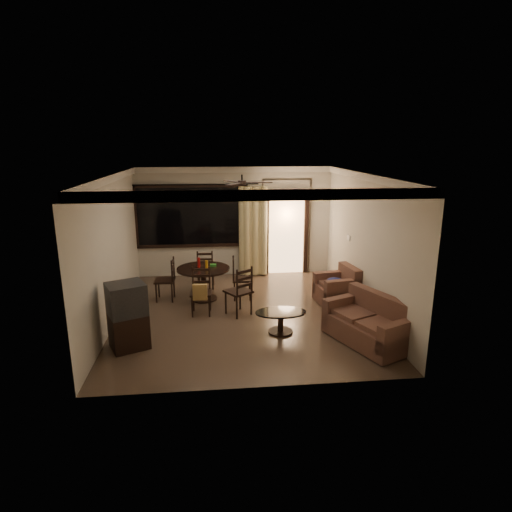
{
  "coord_description": "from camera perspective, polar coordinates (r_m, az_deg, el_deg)",
  "views": [
    {
      "loc": [
        -0.58,
        -8.13,
        3.38
      ],
      "look_at": [
        0.29,
        0.2,
        1.15
      ],
      "focal_mm": 30.0,
      "sensor_mm": 36.0,
      "label": 1
    }
  ],
  "objects": [
    {
      "name": "dining_chair_south",
      "position": [
        8.75,
        -7.32,
        -5.81
      ],
      "size": [
        0.44,
        0.5,
        0.95
      ],
      "rotation": [
        0.0,
        0.0,
        -0.05
      ],
      "color": "black",
      "rests_on": "ground"
    },
    {
      "name": "tv_cabinet",
      "position": [
        7.55,
        -16.73,
        -7.64
      ],
      "size": [
        0.76,
        0.73,
        1.14
      ],
      "rotation": [
        0.0,
        0.0,
        0.43
      ],
      "color": "black",
      "rests_on": "ground"
    },
    {
      "name": "side_chair",
      "position": [
        8.68,
        -2.3,
        -5.9
      ],
      "size": [
        0.63,
        0.63,
        1.02
      ],
      "rotation": [
        0.0,
        0.0,
        3.73
      ],
      "color": "black",
      "rests_on": "ground"
    },
    {
      "name": "ground",
      "position": [
        8.82,
        -1.74,
        -7.65
      ],
      "size": [
        5.5,
        5.5,
        0.0
      ],
      "primitive_type": "plane",
      "color": "#7F6651",
      "rests_on": "ground"
    },
    {
      "name": "sofa",
      "position": [
        7.76,
        14.99,
        -8.82
      ],
      "size": [
        1.36,
        1.72,
        0.82
      ],
      "rotation": [
        0.0,
        0.0,
        0.42
      ],
      "color": "#4E2D24",
      "rests_on": "ground"
    },
    {
      "name": "dining_table",
      "position": [
        9.48,
        -7.01,
        -2.47
      ],
      "size": [
        1.16,
        1.16,
        0.94
      ],
      "rotation": [
        0.0,
        0.0,
        -0.05
      ],
      "color": "black",
      "rests_on": "ground"
    },
    {
      "name": "dining_chair_north",
      "position": [
        10.31,
        -6.7,
        -2.71
      ],
      "size": [
        0.44,
        0.44,
        0.95
      ],
      "rotation": [
        0.0,
        0.0,
        3.09
      ],
      "color": "black",
      "rests_on": "ground"
    },
    {
      "name": "room_shell",
      "position": [
        10.09,
        0.81,
        6.04
      ],
      "size": [
        5.5,
        6.7,
        5.5
      ],
      "color": "beige",
      "rests_on": "ground"
    },
    {
      "name": "coffee_table",
      "position": [
        7.9,
        3.31,
        -8.32
      ],
      "size": [
        0.93,
        0.56,
        0.41
      ],
      "rotation": [
        0.0,
        0.0,
        0.28
      ],
      "color": "black",
      "rests_on": "ground"
    },
    {
      "name": "dining_chair_west",
      "position": [
        9.66,
        -11.94,
        -4.16
      ],
      "size": [
        0.44,
        0.44,
        0.95
      ],
      "rotation": [
        0.0,
        0.0,
        -1.62
      ],
      "color": "black",
      "rests_on": "ground"
    },
    {
      "name": "dining_chair_east",
      "position": [
        9.54,
        -1.94,
        -4.07
      ],
      "size": [
        0.44,
        0.44,
        0.95
      ],
      "rotation": [
        0.0,
        0.0,
        1.52
      ],
      "color": "black",
      "rests_on": "ground"
    },
    {
      "name": "armchair",
      "position": [
        9.43,
        10.93,
        -4.27
      ],
      "size": [
        0.9,
        0.9,
        0.8
      ],
      "rotation": [
        0.0,
        0.0,
        0.15
      ],
      "color": "#4E2D24",
      "rests_on": "ground"
    }
  ]
}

